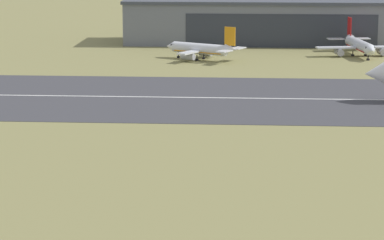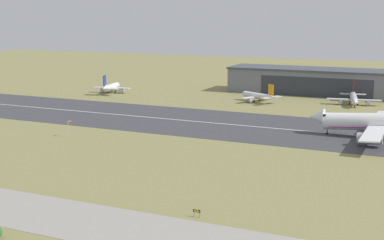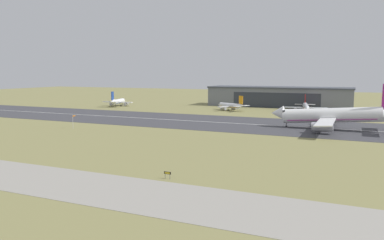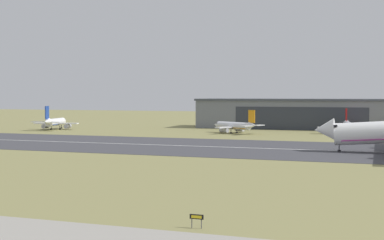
% 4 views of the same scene
% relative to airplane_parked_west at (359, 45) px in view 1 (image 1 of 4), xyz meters
% --- Properties ---
extents(ground_plane, '(727.56, 727.56, 0.00)m').
position_rel_airplane_parked_west_xyz_m(ground_plane, '(-39.11, -125.61, -2.79)').
color(ground_plane, olive).
extents(runway_strip, '(487.56, 49.72, 0.06)m').
position_rel_airplane_parked_west_xyz_m(runway_strip, '(-39.11, -62.95, -2.76)').
color(runway_strip, '#3D3D42').
rests_on(runway_strip, ground_plane).
extents(runway_centreline, '(438.80, 0.70, 0.01)m').
position_rel_airplane_parked_west_xyz_m(runway_centreline, '(-39.11, -62.95, -2.72)').
color(runway_centreline, silver).
rests_on(runway_centreline, runway_strip).
extents(hangar_building, '(90.63, 23.40, 12.77)m').
position_rel_airplane_parked_west_xyz_m(hangar_building, '(-20.17, 26.19, 3.62)').
color(hangar_building, slate).
rests_on(hangar_building, ground_plane).
extents(airplane_parked_west, '(23.36, 24.63, 9.23)m').
position_rel_airplane_parked_west_xyz_m(airplane_parked_west, '(0.00, 0.00, 0.00)').
color(airplane_parked_west, silver).
rests_on(airplane_parked_west, ground_plane).
extents(airplane_parked_centre, '(21.62, 18.16, 8.95)m').
position_rel_airplane_parked_west_xyz_m(airplane_parked_centre, '(-41.27, -10.22, -0.00)').
color(airplane_parked_centre, silver).
rests_on(airplane_parked_centre, ground_plane).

